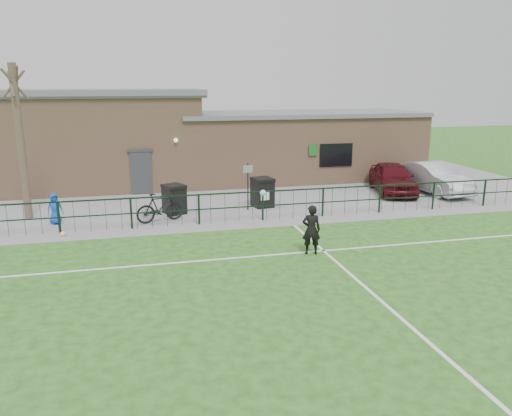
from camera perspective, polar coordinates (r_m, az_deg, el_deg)
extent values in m
plane|color=#25591A|center=(12.16, 5.69, -11.58)|extent=(90.00, 90.00, 0.00)
cube|color=gray|center=(24.67, -4.67, 1.75)|extent=(34.00, 13.00, 0.02)
cube|color=white|center=(19.23, -1.97, -1.78)|extent=(28.00, 0.10, 0.01)
cube|color=white|center=(15.70, 0.87, -5.46)|extent=(28.00, 0.10, 0.01)
cube|color=white|center=(12.91, 14.24, -10.36)|extent=(0.10, 16.00, 0.01)
cube|color=black|center=(19.26, -2.11, 0.09)|extent=(28.00, 0.10, 1.20)
cylinder|color=#4C3A2E|center=(21.37, -25.31, 6.69)|extent=(0.30, 0.30, 6.00)
cube|color=black|center=(20.78, -9.32, 0.89)|extent=(1.01, 1.06, 1.12)
cube|color=black|center=(21.66, 0.73, 1.69)|extent=(0.93, 1.01, 1.18)
cylinder|color=black|center=(21.02, -0.94, 2.45)|extent=(0.07, 0.07, 2.00)
imported|color=#480C14|center=(25.32, 15.34, 3.35)|extent=(2.83, 4.65, 1.48)
imported|color=#B5B7BD|center=(25.98, 19.60, 3.29)|extent=(1.99, 4.62, 1.48)
imported|color=black|center=(19.60, -10.90, 0.07)|extent=(1.99, 1.08, 1.15)
imported|color=#1345B9|center=(20.43, -22.01, -0.09)|extent=(0.68, 0.57, 1.19)
imported|color=black|center=(15.72, 6.34, -2.48)|extent=(0.65, 0.50, 1.59)
sphere|color=white|center=(17.68, 0.79, 1.73)|extent=(0.22, 0.22, 0.22)
sphere|color=white|center=(18.84, -21.21, -2.78)|extent=(0.20, 0.20, 0.20)
cube|color=tan|center=(27.30, -5.75, 6.63)|extent=(24.00, 5.00, 3.50)
cube|color=tan|center=(26.96, -19.36, 10.84)|extent=(11.52, 5.00, 1.20)
cube|color=#53565B|center=(26.94, -19.49, 12.37)|extent=(12.02, 5.40, 0.28)
cube|color=#53565B|center=(28.34, 4.97, 10.67)|extent=(13.44, 5.30, 0.22)
cube|color=#383A3D|center=(24.65, -12.97, 3.89)|extent=(1.00, 0.08, 2.10)
cube|color=black|center=(26.60, 9.13, 6.00)|extent=(1.80, 0.08, 1.20)
cube|color=#19661E|center=(26.04, 6.54, 6.58)|extent=(0.45, 0.04, 0.55)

